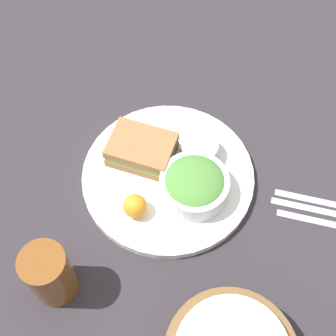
# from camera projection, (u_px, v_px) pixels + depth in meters

# --- Properties ---
(ground_plane) EXTENTS (4.00, 4.00, 0.00)m
(ground_plane) POSITION_uv_depth(u_px,v_px,m) (168.00, 178.00, 0.86)
(ground_plane) COLOR #2D282D
(plate) EXTENTS (0.31, 0.31, 0.02)m
(plate) POSITION_uv_depth(u_px,v_px,m) (168.00, 176.00, 0.85)
(plate) COLOR white
(plate) RESTS_ON ground_plane
(sandwich) EXTENTS (0.12, 0.08, 0.04)m
(sandwich) POSITION_uv_depth(u_px,v_px,m) (142.00, 150.00, 0.84)
(sandwich) COLOR olive
(sandwich) RESTS_ON plate
(salad_bowl) EXTENTS (0.12, 0.12, 0.05)m
(salad_bowl) POSITION_uv_depth(u_px,v_px,m) (194.00, 184.00, 0.80)
(salad_bowl) COLOR silver
(salad_bowl) RESTS_ON plate
(dressing_cup) EXTENTS (0.07, 0.07, 0.03)m
(dressing_cup) POSITION_uv_depth(u_px,v_px,m) (199.00, 150.00, 0.85)
(dressing_cup) COLOR #99999E
(dressing_cup) RESTS_ON plate
(orange_wedge) EXTENTS (0.04, 0.04, 0.04)m
(orange_wedge) POSITION_uv_depth(u_px,v_px,m) (135.00, 206.00, 0.79)
(orange_wedge) COLOR orange
(orange_wedge) RESTS_ON plate
(drink_glass) EXTENTS (0.07, 0.07, 0.12)m
(drink_glass) POSITION_uv_depth(u_px,v_px,m) (50.00, 274.00, 0.70)
(drink_glass) COLOR brown
(drink_glass) RESTS_ON ground_plane
(fork) EXTENTS (0.18, 0.03, 0.01)m
(fork) POSITION_uv_depth(u_px,v_px,m) (325.00, 202.00, 0.83)
(fork) COLOR #B2B2B7
(fork) RESTS_ON ground_plane
(knife) EXTENTS (0.18, 0.03, 0.01)m
(knife) POSITION_uv_depth(u_px,v_px,m) (324.00, 211.00, 0.82)
(knife) COLOR #B2B2B7
(knife) RESTS_ON ground_plane
(spoon) EXTENTS (0.16, 0.02, 0.01)m
(spoon) POSITION_uv_depth(u_px,v_px,m) (323.00, 220.00, 0.81)
(spoon) COLOR #B2B2B7
(spoon) RESTS_ON ground_plane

